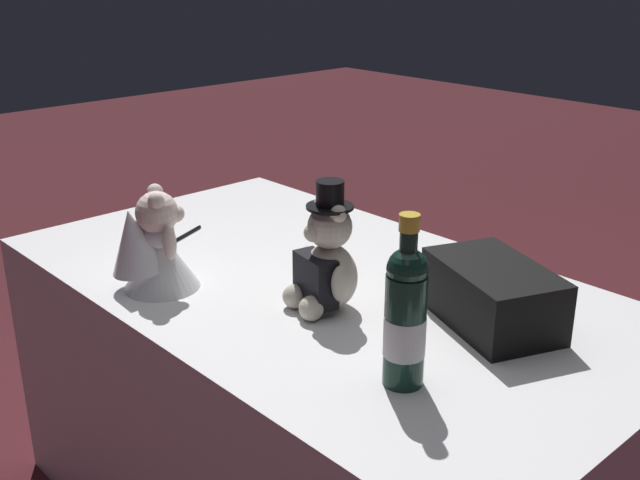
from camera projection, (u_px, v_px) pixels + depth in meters
name	position (u px, v px, depth m)	size (l,w,h in m)	color
reception_table	(320.00, 413.00, 1.86)	(1.53, 0.86, 0.70)	silver
teddy_bear_groom	(325.00, 263.00, 1.57)	(0.16, 0.15, 0.28)	beige
teddy_bear_bride	(153.00, 246.00, 1.67)	(0.20, 0.22, 0.23)	white
champagne_bottle	(405.00, 315.00, 1.28)	(0.07, 0.07, 0.31)	#122E23
signing_pen	(185.00, 235.00, 2.01)	(0.07, 0.15, 0.01)	black
gift_case_black	(493.00, 295.00, 1.52)	(0.33, 0.27, 0.13)	black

